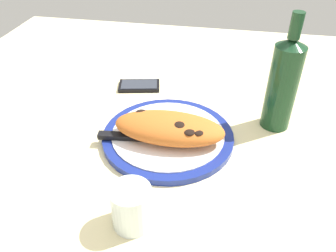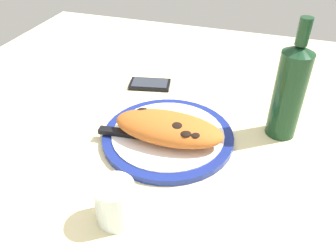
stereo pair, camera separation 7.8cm
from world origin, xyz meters
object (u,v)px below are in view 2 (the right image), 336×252
(fork, at_px, (176,119))
(knife, at_px, (132,134))
(wine_bottle, at_px, (289,91))
(calzone, at_px, (168,128))
(smartphone, at_px, (150,84))
(plate, at_px, (168,136))
(water_glass, at_px, (116,205))

(fork, relative_size, knife, 0.71)
(fork, bearing_deg, wine_bottle, -168.70)
(calzone, xyz_separation_m, smartphone, (0.14, -0.24, -0.04))
(plate, relative_size, calzone, 1.22)
(fork, distance_m, smartphone, 0.21)
(water_glass, xyz_separation_m, wine_bottle, (-0.27, -0.36, 0.08))
(fork, xyz_separation_m, water_glass, (0.02, 0.31, 0.02))
(plate, height_order, fork, fork)
(calzone, distance_m, knife, 0.09)
(plate, bearing_deg, knife, 26.36)
(wine_bottle, bearing_deg, calzone, 27.24)
(knife, bearing_deg, wine_bottle, -155.99)
(calzone, height_order, wine_bottle, wine_bottle)
(knife, height_order, wine_bottle, wine_bottle)
(smartphone, bearing_deg, fork, 128.09)
(fork, distance_m, knife, 0.12)
(calzone, bearing_deg, plate, -70.49)
(calzone, xyz_separation_m, wine_bottle, (-0.24, -0.13, 0.07))
(knife, xyz_separation_m, smartphone, (0.05, -0.26, -0.02))
(knife, relative_size, water_glass, 2.75)
(calzone, distance_m, wine_bottle, 0.28)
(fork, bearing_deg, water_glass, 86.36)
(calzone, bearing_deg, knife, 13.30)
(smartphone, xyz_separation_m, water_glass, (-0.11, 0.47, 0.03))
(plate, distance_m, fork, 0.06)
(calzone, height_order, water_glass, water_glass)
(water_glass, bearing_deg, wine_bottle, -126.96)
(fork, relative_size, water_glass, 1.96)
(smartphone, distance_m, wine_bottle, 0.41)
(plate, distance_m, knife, 0.08)
(knife, bearing_deg, calzone, -166.70)
(plate, xyz_separation_m, knife, (0.07, 0.04, 0.01))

